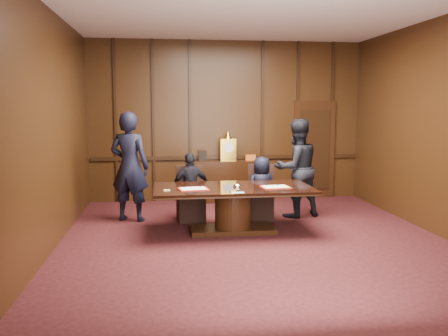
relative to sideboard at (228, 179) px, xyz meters
name	(u,v)px	position (x,y,z in m)	size (l,w,h in m)	color
room	(260,130)	(0.07, -3.12, 1.24)	(7.00, 7.04, 3.50)	black
sideboard	(228,179)	(0.00, 0.00, 0.00)	(1.60, 0.45, 1.54)	black
conference_table	(233,202)	(-0.26, -2.56, 0.02)	(2.62, 1.32, 0.76)	black
folder_left	(193,189)	(-0.93, -2.71, 0.28)	(0.51, 0.40, 0.02)	#B62610
folder_right	(275,187)	(0.42, -2.70, 0.28)	(0.49, 0.38, 0.02)	#B62610
inkstand	(237,188)	(-0.26, -3.01, 0.33)	(0.20, 0.14, 0.12)	white
notepad	(167,190)	(-1.35, -2.78, 0.28)	(0.10, 0.07, 0.01)	#DFDE6D
chair_left	(191,205)	(-0.92, -1.68, -0.19)	(0.52, 0.52, 0.99)	black
chair_right	(261,203)	(0.39, -1.68, -0.19)	(0.57, 0.57, 0.99)	black
signatory_left	(191,187)	(-0.91, -1.76, 0.14)	(0.74, 0.31, 1.25)	black
signatory_right	(262,188)	(0.39, -1.76, 0.10)	(0.57, 0.37, 1.17)	black
witness_left	(130,167)	(-2.01, -1.53, 0.51)	(0.73, 0.48, 1.99)	black
witness_right	(296,168)	(1.09, -1.60, 0.44)	(0.90, 0.70, 1.85)	black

